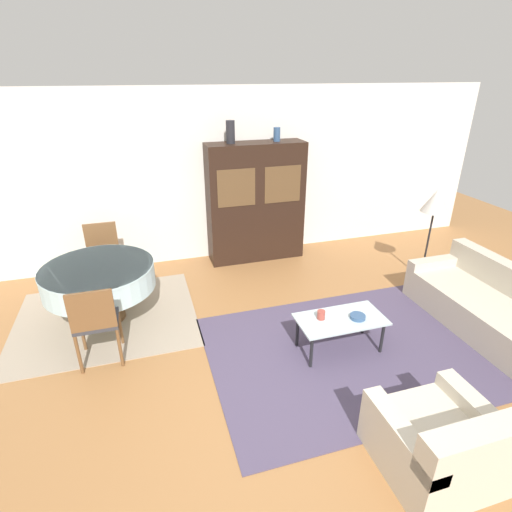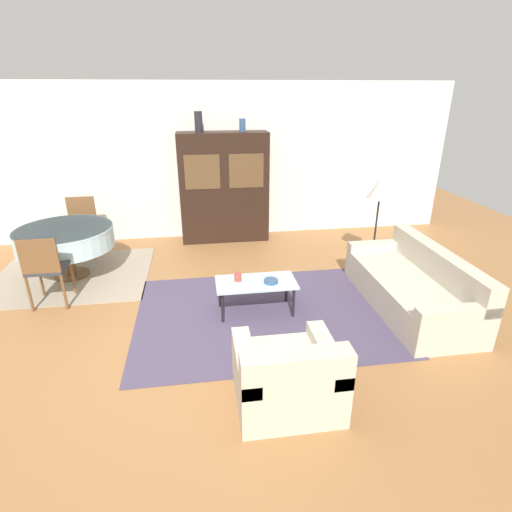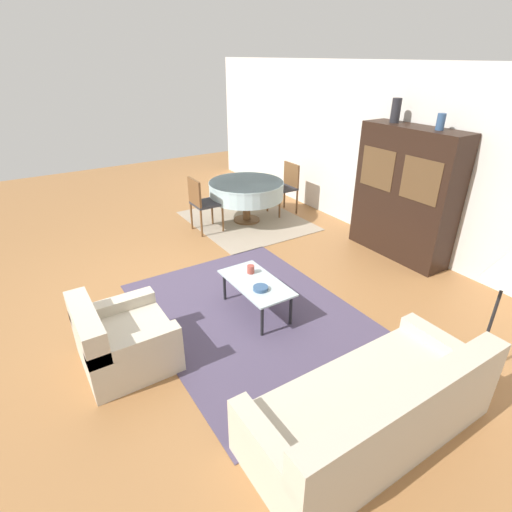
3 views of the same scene
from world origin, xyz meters
name	(u,v)px [view 1 (image 1 of 3)]	position (x,y,z in m)	size (l,w,h in m)	color
ground_plane	(279,412)	(0.00, 0.00, 0.00)	(14.00, 14.00, 0.00)	#9E6B3D
wall_back	(203,178)	(0.00, 3.63, 1.35)	(10.00, 0.06, 2.70)	silver
area_rug	(348,352)	(1.04, 0.59, 0.01)	(3.08, 2.27, 0.01)	#4C425B
dining_rug	(107,318)	(-1.59, 2.10, 0.01)	(2.22, 1.87, 0.01)	gray
couch	(493,309)	(2.92, 0.52, 0.27)	(0.89, 2.06, 0.75)	beige
armchair	(442,444)	(1.00, -0.91, 0.27)	(0.88, 0.84, 0.72)	beige
coffee_table	(341,322)	(0.96, 0.68, 0.37)	(0.97, 0.50, 0.40)	black
display_cabinet	(256,203)	(0.78, 3.35, 0.95)	(1.54, 0.47, 1.90)	black
dining_table	(99,277)	(-1.59, 2.09, 0.60)	(1.34, 1.34, 0.74)	brown
dining_chair_near	(95,320)	(-1.59, 1.21, 0.55)	(0.44, 0.44, 0.93)	brown
dining_chair_far	(103,252)	(-1.59, 2.98, 0.55)	(0.44, 0.44, 0.93)	brown
floor_lamp	(435,205)	(2.99, 1.87, 1.17)	(0.38, 0.38, 1.39)	black
cup	(321,315)	(0.74, 0.74, 0.46)	(0.09, 0.09, 0.10)	#9E4238
bowl	(358,317)	(1.13, 0.63, 0.43)	(0.17, 0.17, 0.04)	#33517A
vase_tall	(230,132)	(0.40, 3.35, 2.07)	(0.13, 0.13, 0.33)	#232328
vase_short	(277,134)	(1.12, 3.35, 2.00)	(0.10, 0.10, 0.21)	#33517A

